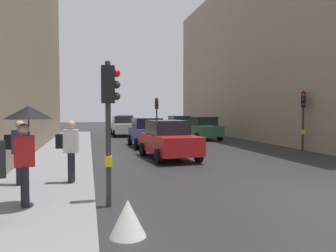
# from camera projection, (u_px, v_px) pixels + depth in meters

# --- Properties ---
(ground_plane) EXTENTS (120.00, 120.00, 0.00)m
(ground_plane) POSITION_uv_depth(u_px,v_px,m) (318.00, 193.00, 8.70)
(ground_plane) COLOR #28282B
(sidewalk_kerb) EXTENTS (2.71, 40.00, 0.16)m
(sidewalk_kerb) POSITION_uv_depth(u_px,v_px,m) (57.00, 165.00, 12.82)
(sidewalk_kerb) COLOR gray
(sidewalk_kerb) RESTS_ON ground
(building_facade_right) EXTENTS (12.00, 29.56, 13.50)m
(building_facade_right) POSITION_uv_depth(u_px,v_px,m) (297.00, 59.00, 28.42)
(building_facade_right) COLOR gray
(building_facade_right) RESTS_ON ground
(traffic_light_far_median) EXTENTS (0.25, 0.43, 3.31)m
(traffic_light_far_median) POSITION_uv_depth(u_px,v_px,m) (157.00, 110.00, 26.95)
(traffic_light_far_median) COLOR #2D2D2D
(traffic_light_far_median) RESTS_ON ground
(traffic_light_near_left) EXTENTS (0.43, 0.24, 3.31)m
(traffic_light_near_left) POSITION_uv_depth(u_px,v_px,m) (109.00, 107.00, 7.37)
(traffic_light_near_left) COLOR #2D2D2D
(traffic_light_near_left) RESTS_ON ground
(traffic_light_mid_street) EXTENTS (0.38, 0.44, 3.32)m
(traffic_light_mid_street) POSITION_uv_depth(u_px,v_px,m) (303.00, 109.00, 17.84)
(traffic_light_mid_street) COLOR #2D2D2D
(traffic_light_mid_street) RESTS_ON ground
(car_silver_hatchback) EXTENTS (2.11, 4.25, 1.76)m
(car_silver_hatchback) POSITION_uv_depth(u_px,v_px,m) (179.00, 125.00, 30.45)
(car_silver_hatchback) COLOR #BCBCC1
(car_silver_hatchback) RESTS_ON ground
(car_white_compact) EXTENTS (2.09, 4.23, 1.76)m
(car_white_compact) POSITION_uv_depth(u_px,v_px,m) (123.00, 126.00, 28.80)
(car_white_compact) COLOR silver
(car_white_compact) RESTS_ON ground
(car_yellow_taxi) EXTENTS (2.27, 4.33, 1.76)m
(car_yellow_taxi) POSITION_uv_depth(u_px,v_px,m) (125.00, 124.00, 34.08)
(car_yellow_taxi) COLOR yellow
(car_yellow_taxi) RESTS_ON ground
(car_blue_van) EXTENTS (2.09, 4.24, 1.76)m
(car_blue_van) POSITION_uv_depth(u_px,v_px,m) (147.00, 132.00, 20.21)
(car_blue_van) COLOR navy
(car_blue_van) RESTS_ON ground
(car_green_estate) EXTENTS (2.16, 4.27, 1.76)m
(car_green_estate) POSITION_uv_depth(u_px,v_px,m) (202.00, 128.00, 25.22)
(car_green_estate) COLOR #2D6038
(car_green_estate) RESTS_ON ground
(car_red_sedan) EXTENTS (2.27, 4.33, 1.76)m
(car_red_sedan) POSITION_uv_depth(u_px,v_px,m) (168.00, 140.00, 15.03)
(car_red_sedan) COLOR red
(car_red_sedan) RESTS_ON ground
(pedestrian_with_umbrella) EXTENTS (1.00, 1.00, 2.14)m
(pedestrian_with_umbrella) POSITION_uv_depth(u_px,v_px,m) (27.00, 128.00, 6.91)
(pedestrian_with_umbrella) COLOR black
(pedestrian_with_umbrella) RESTS_ON sidewalk_kerb
(pedestrian_with_grey_backpack) EXTENTS (0.66, 0.45, 1.77)m
(pedestrian_with_grey_backpack) POSITION_uv_depth(u_px,v_px,m) (19.00, 148.00, 8.99)
(pedestrian_with_grey_backpack) COLOR black
(pedestrian_with_grey_backpack) RESTS_ON sidewalk_kerb
(pedestrian_with_black_backpack) EXTENTS (0.63, 0.38, 1.77)m
(pedestrian_with_black_backpack) POSITION_uv_depth(u_px,v_px,m) (70.00, 147.00, 9.24)
(pedestrian_with_black_backpack) COLOR black
(pedestrian_with_black_backpack) RESTS_ON sidewalk_kerb
(warning_sign_triangle) EXTENTS (0.64, 0.64, 0.65)m
(warning_sign_triangle) POSITION_uv_depth(u_px,v_px,m) (128.00, 218.00, 5.68)
(warning_sign_triangle) COLOR silver
(warning_sign_triangle) RESTS_ON ground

